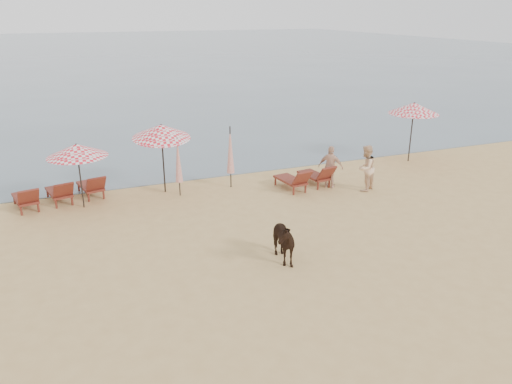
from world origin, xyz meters
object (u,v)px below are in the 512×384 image
at_px(lounger_cluster_right, 306,177).
at_px(umbrella_open_right, 414,108).
at_px(cow, 280,240).
at_px(beachgoer_right_a, 366,168).
at_px(beachgoer_right_b, 331,167).
at_px(umbrella_open_left_a, 77,150).
at_px(lounger_cluster_left, 60,192).
at_px(umbrella_open_left_b, 161,131).
at_px(umbrella_closed_left, 178,160).
at_px(umbrella_closed_right, 230,150).

relative_size(lounger_cluster_right, umbrella_open_right, 0.75).
distance_m(cow, beachgoer_right_a, 6.65).
xyz_separation_m(beachgoer_right_a, beachgoer_right_b, (-1.05, 0.78, -0.06)).
xyz_separation_m(umbrella_open_left_a, cow, (4.73, -6.11, -1.43)).
distance_m(lounger_cluster_left, umbrella_open_left_b, 4.14).
bearing_deg(umbrella_closed_left, beachgoer_right_b, -12.73).
bearing_deg(beachgoer_right_b, umbrella_open_left_b, 26.50).
relative_size(umbrella_closed_left, umbrella_closed_right, 0.91).
relative_size(lounger_cluster_left, umbrella_open_left_b, 1.19).
distance_m(umbrella_open_left_a, cow, 7.86).
height_order(umbrella_open_left_a, beachgoer_right_b, umbrella_open_left_a).
xyz_separation_m(umbrella_closed_left, cow, (1.33, -6.02, -0.73)).
height_order(umbrella_open_left_a, umbrella_open_right, umbrella_open_right).
bearing_deg(beachgoer_right_a, umbrella_open_left_b, -50.94).
bearing_deg(beachgoer_right_b, umbrella_closed_left, 30.93).
relative_size(beachgoer_right_a, beachgoer_right_b, 1.07).
bearing_deg(beachgoer_right_b, lounger_cluster_right, 27.96).
relative_size(lounger_cluster_right, beachgoer_right_a, 1.14).
bearing_deg(umbrella_open_right, cow, -127.38).
distance_m(lounger_cluster_left, umbrella_open_right, 14.96).
xyz_separation_m(lounger_cluster_right, umbrella_closed_left, (-4.69, 1.01, 0.91)).
distance_m(umbrella_open_right, beachgoer_right_b, 5.64).
relative_size(umbrella_open_left_a, cow, 1.55).
height_order(umbrella_open_right, beachgoer_right_b, umbrella_open_right).
distance_m(umbrella_open_left_b, beachgoer_right_b, 6.50).
height_order(umbrella_open_right, beachgoer_right_a, umbrella_open_right).
bearing_deg(umbrella_open_left_b, umbrella_closed_right, -34.10).
bearing_deg(lounger_cluster_left, umbrella_closed_left, -22.94).
xyz_separation_m(umbrella_open_left_b, umbrella_closed_left, (0.43, -0.60, -0.98)).
distance_m(umbrella_open_left_b, umbrella_closed_right, 2.66).
distance_m(lounger_cluster_right, beachgoer_right_b, 1.02).
bearing_deg(umbrella_closed_right, umbrella_open_left_b, 170.47).
bearing_deg(cow, beachgoer_right_a, 38.28).
distance_m(umbrella_open_left_b, beachgoer_right_a, 7.71).
relative_size(lounger_cluster_left, cow, 2.18).
bearing_deg(umbrella_open_left_b, lounger_cluster_left, 152.69).
relative_size(umbrella_open_left_b, umbrella_open_right, 1.01).
height_order(lounger_cluster_right, umbrella_closed_left, umbrella_closed_left).
xyz_separation_m(umbrella_closed_left, umbrella_closed_right, (2.06, 0.18, 0.13)).
bearing_deg(beachgoer_right_a, umbrella_open_left_a, -42.48).
distance_m(lounger_cluster_right, umbrella_open_left_a, 8.32).
bearing_deg(lounger_cluster_left, umbrella_open_left_b, -15.03).
bearing_deg(umbrella_closed_right, cow, -96.71).
bearing_deg(umbrella_open_right, umbrella_open_left_b, -162.63).
height_order(umbrella_open_right, cow, umbrella_open_right).
bearing_deg(cow, umbrella_closed_left, 104.08).
height_order(umbrella_closed_left, beachgoer_right_b, umbrella_closed_left).
bearing_deg(lounger_cluster_left, beachgoer_right_b, -24.14).
relative_size(lounger_cluster_left, lounger_cluster_right, 1.59).
bearing_deg(umbrella_open_left_b, cow, -99.66).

